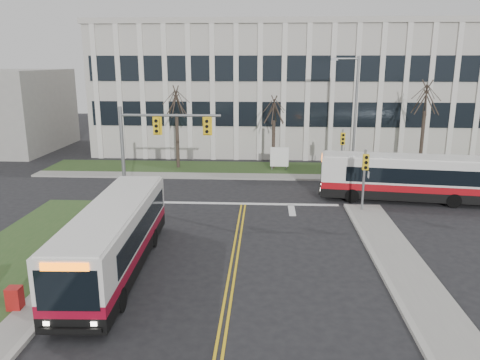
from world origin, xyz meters
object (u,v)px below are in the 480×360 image
Objects in this scene: streetlight at (353,110)px; newspaper_box_red at (15,300)px; bus_cross at (407,179)px; bus_main at (115,239)px; directory_sign at (279,157)px.

newspaper_box_red is at bearing -125.80° from streetlight.
bus_main is at bearing -46.20° from bus_cross.
bus_main is (-7.50, -19.38, 0.26)m from directory_sign.
streetlight is 0.86× the size of bus_main.
bus_cross is 11.39× the size of newspaper_box_red.
directory_sign is 25.09m from newspaper_box_red.
bus_cross is (2.43, -6.70, -3.75)m from streetlight.
streetlight reaches higher than directory_sign.
newspaper_box_red is at bearing -113.72° from directory_sign.
bus_cross is at bearing -70.07° from streetlight.
streetlight is 0.85× the size of bus_cross.
bus_main reaches higher than newspaper_box_red.
bus_main is at bearing 51.70° from newspaper_box_red.
directory_sign is 2.11× the size of newspaper_box_red.
streetlight is at bearing 51.93° from bus_main.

